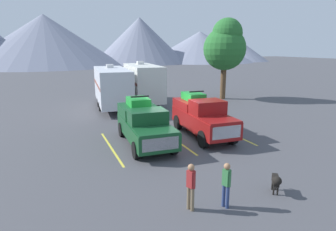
% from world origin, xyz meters
% --- Properties ---
extents(ground_plane, '(240.00, 240.00, 0.00)m').
position_xyz_m(ground_plane, '(0.00, 0.00, 0.00)').
color(ground_plane, '#47474C').
extents(pickup_truck_a, '(2.43, 5.58, 2.53)m').
position_xyz_m(pickup_truck_a, '(-1.81, -0.42, 1.14)').
color(pickup_truck_a, '#144723').
rests_on(pickup_truck_a, ground).
extents(pickup_truck_b, '(2.30, 5.48, 2.59)m').
position_xyz_m(pickup_truck_b, '(1.83, -0.40, 1.22)').
color(pickup_truck_b, maroon).
rests_on(pickup_truck_b, ground).
extents(lot_stripe_a, '(0.12, 5.50, 0.01)m').
position_xyz_m(lot_stripe_a, '(-3.69, -0.53, 0.00)').
color(lot_stripe_a, gold).
rests_on(lot_stripe_a, ground).
extents(lot_stripe_b, '(0.12, 5.50, 0.01)m').
position_xyz_m(lot_stripe_b, '(0.00, -0.53, 0.00)').
color(lot_stripe_b, gold).
rests_on(lot_stripe_b, ground).
extents(lot_stripe_c, '(0.12, 5.50, 0.01)m').
position_xyz_m(lot_stripe_c, '(3.69, -0.53, 0.00)').
color(lot_stripe_c, gold).
rests_on(lot_stripe_c, ground).
extents(camper_trailer_a, '(3.26, 9.09, 3.71)m').
position_xyz_m(camper_trailer_a, '(-1.41, 9.62, 1.96)').
color(camper_trailer_a, silver).
rests_on(camper_trailer_a, ground).
extents(camper_trailer_b, '(3.14, 8.53, 3.90)m').
position_xyz_m(camper_trailer_b, '(1.66, 10.46, 2.05)').
color(camper_trailer_b, silver).
rests_on(camper_trailer_b, ground).
extents(person_a, '(0.24, 0.33, 1.56)m').
position_xyz_m(person_a, '(-1.37, -7.72, 0.90)').
color(person_a, navy).
rests_on(person_a, ground).
extents(person_b, '(0.26, 0.34, 1.60)m').
position_xyz_m(person_b, '(-2.51, -7.42, 0.92)').
color(person_b, '#726047').
rests_on(person_b, ground).
extents(dog, '(0.59, 0.74, 0.76)m').
position_xyz_m(dog, '(0.78, -7.70, 0.52)').
color(dog, black).
rests_on(dog, ground).
extents(tree_a, '(4.22, 4.22, 8.00)m').
position_xyz_m(tree_a, '(10.04, 9.72, 5.38)').
color(tree_a, brown).
rests_on(tree_a, ground).
extents(mountain_ridge, '(147.10, 45.25, 17.15)m').
position_xyz_m(mountain_ridge, '(-3.55, 77.46, 6.74)').
color(mountain_ridge, gray).
rests_on(mountain_ridge, ground).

